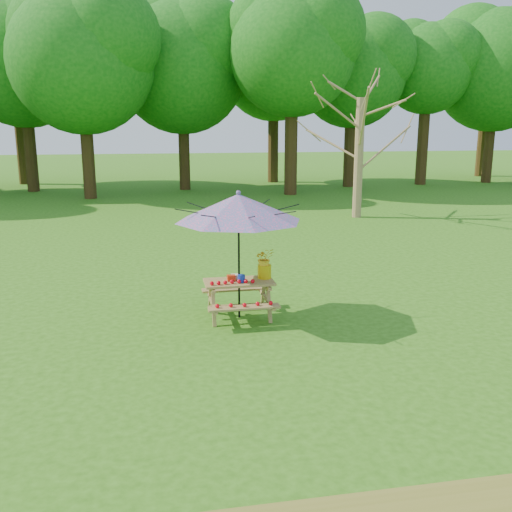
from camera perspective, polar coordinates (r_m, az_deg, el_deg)
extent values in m
plane|color=#2E6413|center=(7.38, -8.49, -13.91)|extent=(120.00, 120.00, 0.00)
cylinder|color=#8A694B|center=(20.94, 10.23, 9.56)|extent=(0.30, 0.30, 4.22)
cube|color=olive|center=(9.91, -1.71, -2.61)|extent=(1.20, 0.62, 0.04)
cube|color=olive|center=(9.48, -1.17, -5.18)|extent=(1.20, 0.22, 0.04)
cube|color=olive|center=(10.52, -2.17, -3.33)|extent=(1.20, 0.22, 0.04)
cylinder|color=black|center=(9.80, -1.72, 0.07)|extent=(0.04, 0.04, 2.25)
cone|color=#1E75AB|center=(9.64, -1.76, 4.85)|extent=(2.33, 2.33, 0.47)
sphere|color=#1E75AB|center=(9.61, -1.77, 6.37)|extent=(0.08, 0.08, 0.08)
cube|color=red|center=(9.90, -2.49, -2.21)|extent=(0.14, 0.12, 0.10)
cylinder|color=#162FB7|center=(9.80, -1.48, -2.27)|extent=(0.13, 0.13, 0.13)
cube|color=white|center=(10.06, -2.11, -2.05)|extent=(0.13, 0.13, 0.07)
cylinder|color=#DCB70B|center=(10.05, 0.85, -1.56)|extent=(0.24, 0.24, 0.24)
imported|color=yellow|center=(9.99, 0.86, -0.22)|extent=(0.36, 0.32, 0.36)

